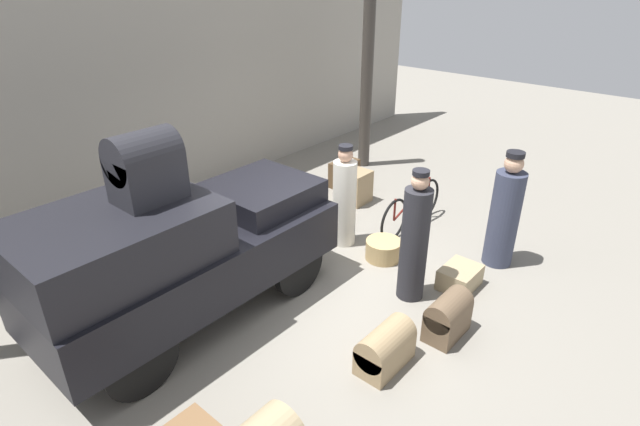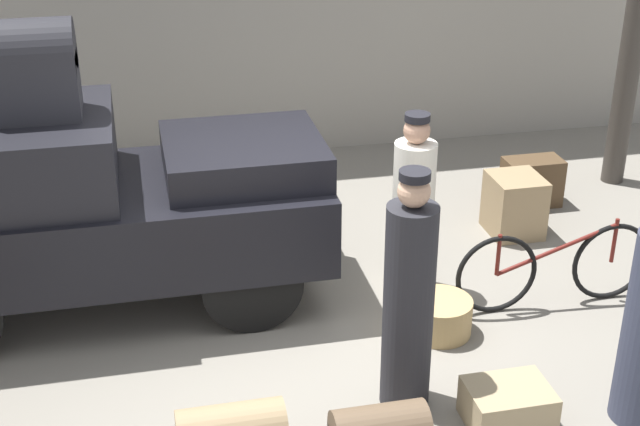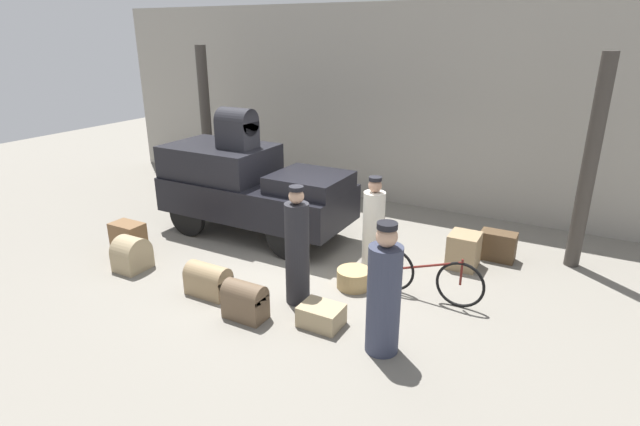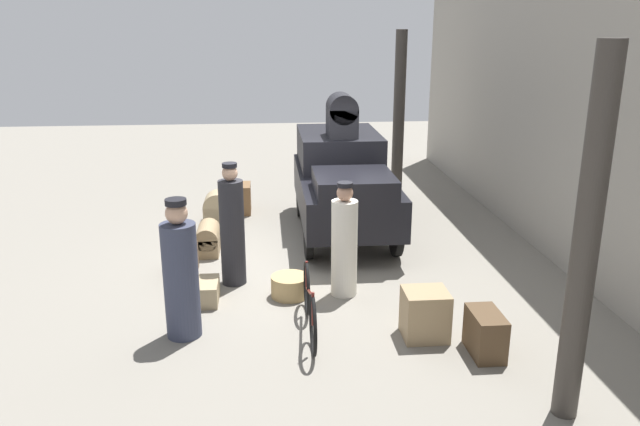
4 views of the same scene
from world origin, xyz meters
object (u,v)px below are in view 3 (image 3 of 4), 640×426
(trunk_umber_medium, at_px, (245,300))
(wicker_basket, at_px, (354,278))
(suitcase_tan_flat, at_px, (498,246))
(porter_lifting_near_truck, at_px, (373,228))
(trunk_barrel_dark, at_px, (208,280))
(trunk_wicker_pale, at_px, (132,255))
(suitcase_small_leather, at_px, (129,238))
(porter_standing_middle, at_px, (384,295))
(conductor_in_dark_uniform, at_px, (297,250))
(truck, at_px, (250,187))
(trunk_on_truck_roof, at_px, (237,128))
(bicycle, at_px, (425,276))
(trunk_large_brown, at_px, (464,250))
(suitcase_black_upright, at_px, (321,315))

(trunk_umber_medium, bearing_deg, wicker_basket, 58.60)
(suitcase_tan_flat, distance_m, trunk_umber_medium, 4.69)
(porter_lifting_near_truck, bearing_deg, trunk_umber_medium, -112.18)
(trunk_barrel_dark, bearing_deg, trunk_wicker_pale, 178.45)
(wicker_basket, height_order, suitcase_small_leather, suitcase_small_leather)
(porter_lifting_near_truck, bearing_deg, suitcase_tan_flat, 38.13)
(trunk_barrel_dark, xyz_separation_m, suitcase_small_leather, (-2.31, 0.49, 0.05))
(porter_standing_middle, xyz_separation_m, trunk_umber_medium, (-2.00, -0.22, -0.51))
(conductor_in_dark_uniform, distance_m, suitcase_tan_flat, 3.87)
(conductor_in_dark_uniform, bearing_deg, porter_lifting_near_truck, 70.98)
(truck, relative_size, trunk_wicker_pale, 6.42)
(truck, relative_size, suitcase_small_leather, 6.31)
(porter_lifting_near_truck, xyz_separation_m, suitcase_small_leather, (-4.19, -1.58, -0.46))
(trunk_wicker_pale, relative_size, trunk_on_truck_roof, 0.77)
(conductor_in_dark_uniform, relative_size, trunk_on_truck_roof, 2.37)
(porter_lifting_near_truck, height_order, trunk_on_truck_roof, trunk_on_truck_roof)
(trunk_umber_medium, bearing_deg, conductor_in_dark_uniform, 61.72)
(bicycle, bearing_deg, porter_standing_middle, -92.28)
(truck, distance_m, wicker_basket, 3.13)
(porter_standing_middle, height_order, suitcase_tan_flat, porter_standing_middle)
(trunk_large_brown, relative_size, suitcase_black_upright, 1.04)
(wicker_basket, bearing_deg, porter_standing_middle, -52.59)
(suitcase_tan_flat, height_order, trunk_large_brown, trunk_large_brown)
(trunk_umber_medium, distance_m, trunk_large_brown, 3.93)
(wicker_basket, xyz_separation_m, porter_lifting_near_truck, (-0.01, 0.77, 0.60))
(porter_standing_middle, xyz_separation_m, suitcase_black_upright, (-0.96, 0.13, -0.65))
(porter_standing_middle, height_order, trunk_large_brown, porter_standing_middle)
(bicycle, relative_size, trunk_large_brown, 2.94)
(wicker_basket, relative_size, porter_standing_middle, 0.31)
(wicker_basket, xyz_separation_m, trunk_barrel_dark, (-1.88, -1.30, 0.10))
(trunk_wicker_pale, bearing_deg, trunk_umber_medium, -6.93)
(wicker_basket, distance_m, porter_standing_middle, 1.83)
(porter_standing_middle, bearing_deg, suitcase_tan_flat, 77.69)
(truck, distance_m, trunk_barrel_dark, 2.68)
(trunk_barrel_dark, bearing_deg, conductor_in_dark_uniform, 20.29)
(porter_lifting_near_truck, xyz_separation_m, trunk_barrel_dark, (-1.87, -2.07, -0.51))
(bicycle, relative_size, trunk_on_truck_roof, 2.33)
(porter_standing_middle, height_order, trunk_wicker_pale, porter_standing_middle)
(bicycle, relative_size, suitcase_black_upright, 3.06)
(conductor_in_dark_uniform, height_order, trunk_barrel_dark, conductor_in_dark_uniform)
(suitcase_black_upright, bearing_deg, truck, 141.31)
(trunk_wicker_pale, bearing_deg, truck, 71.19)
(porter_standing_middle, xyz_separation_m, trunk_wicker_pale, (-4.66, 0.10, -0.54))
(wicker_basket, xyz_separation_m, suitcase_tan_flat, (1.81, 2.20, 0.11))
(trunk_barrel_dark, bearing_deg, porter_lifting_near_truck, 47.88)
(porter_standing_middle, distance_m, trunk_umber_medium, 2.08)
(trunk_large_brown, distance_m, suitcase_black_upright, 3.10)
(truck, bearing_deg, porter_standing_middle, -32.46)
(suitcase_small_leather, height_order, trunk_on_truck_roof, trunk_on_truck_roof)
(truck, bearing_deg, suitcase_small_leather, -125.77)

